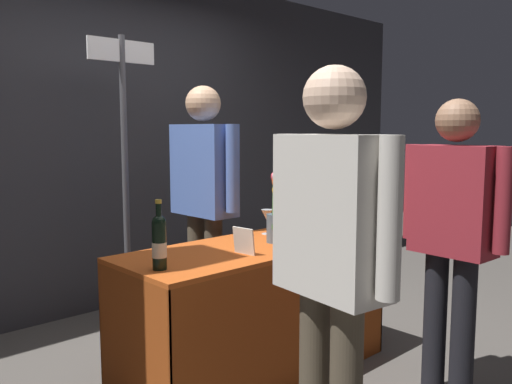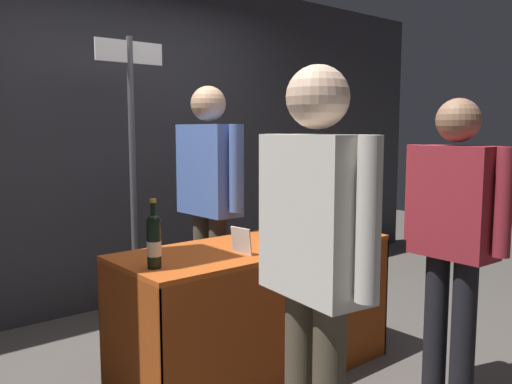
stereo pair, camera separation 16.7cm
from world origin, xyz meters
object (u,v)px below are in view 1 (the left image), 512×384
object	(u,v)px
wine_glass_mid	(287,230)
booth_signpost	(125,156)
wine_glass_near_vendor	(267,216)
featured_wine_bottle	(330,212)
tasting_table	(256,287)
flower_vase	(274,221)
vendor_presenter	(204,187)
taster_foreground_right	(332,248)
display_bottle_0	(294,205)

from	to	relation	value
wine_glass_mid	booth_signpost	world-z (taller)	booth_signpost
wine_glass_near_vendor	featured_wine_bottle	bearing A→B (deg)	-30.96
tasting_table	flower_vase	bearing A→B (deg)	-15.10
featured_wine_bottle	vendor_presenter	distance (m)	0.85
tasting_table	taster_foreground_right	distance (m)	1.19
featured_wine_bottle	wine_glass_mid	distance (m)	0.55
vendor_presenter	booth_signpost	world-z (taller)	booth_signpost
flower_vase	vendor_presenter	bearing A→B (deg)	88.37
wine_glass_near_vendor	taster_foreground_right	size ratio (longest dim) A/B	0.09
wine_glass_near_vendor	flower_vase	distance (m)	0.25
featured_wine_bottle	vendor_presenter	size ratio (longest dim) A/B	0.17
vendor_presenter	flower_vase	bearing A→B (deg)	-2.35
display_bottle_0	booth_signpost	size ratio (longest dim) A/B	0.17
display_bottle_0	wine_glass_mid	distance (m)	0.61
vendor_presenter	booth_signpost	xyz separation A→B (m)	(-0.32, 0.48, 0.20)
wine_glass_mid	taster_foreground_right	world-z (taller)	taster_foreground_right
booth_signpost	display_bottle_0	bearing A→B (deg)	-51.35
tasting_table	featured_wine_bottle	bearing A→B (deg)	-3.66
flower_vase	vendor_presenter	size ratio (longest dim) A/B	0.24
display_bottle_0	vendor_presenter	size ratio (longest dim) A/B	0.21
featured_wine_bottle	booth_signpost	size ratio (longest dim) A/B	0.14
tasting_table	taster_foreground_right	bearing A→B (deg)	-118.53
tasting_table	taster_foreground_right	size ratio (longest dim) A/B	0.98
tasting_table	display_bottle_0	distance (m)	0.71
featured_wine_bottle	wine_glass_near_vendor	xyz separation A→B (m)	(-0.35, 0.21, -0.01)
featured_wine_bottle	booth_signpost	world-z (taller)	booth_signpost
wine_glass_mid	vendor_presenter	world-z (taller)	vendor_presenter
flower_vase	booth_signpost	size ratio (longest dim) A/B	0.20
tasting_table	wine_glass_mid	size ratio (longest dim) A/B	11.59
wine_glass_mid	taster_foreground_right	bearing A→B (deg)	-127.00
wine_glass_near_vendor	wine_glass_mid	size ratio (longest dim) A/B	1.11
featured_wine_bottle	display_bottle_0	world-z (taller)	display_bottle_0
featured_wine_bottle	wine_glass_mid	size ratio (longest dim) A/B	2.12
display_bottle_0	booth_signpost	bearing A→B (deg)	128.65
wine_glass_mid	flower_vase	world-z (taller)	flower_vase
tasting_table	flower_vase	xyz separation A→B (m)	(0.12, -0.03, 0.37)
booth_signpost	flower_vase	bearing A→B (deg)	-75.62
featured_wine_bottle	taster_foreground_right	distance (m)	1.47
featured_wine_bottle	display_bottle_0	distance (m)	0.26
wine_glass_near_vendor	vendor_presenter	xyz separation A→B (m)	(-0.12, 0.48, 0.15)
tasting_table	featured_wine_bottle	size ratio (longest dim) A/B	5.46
vendor_presenter	tasting_table	bearing A→B (deg)	-12.40
tasting_table	taster_foreground_right	xyz separation A→B (m)	(-0.52, -0.96, 0.47)
display_bottle_0	taster_foreground_right	world-z (taller)	taster_foreground_right
display_bottle_0	taster_foreground_right	xyz separation A→B (m)	(-1.07, -1.18, 0.07)
booth_signpost	wine_glass_mid	bearing A→B (deg)	-78.69
featured_wine_bottle	taster_foreground_right	xyz separation A→B (m)	(-1.14, -0.92, 0.10)
flower_vase	vendor_presenter	xyz separation A→B (m)	(0.02, 0.68, 0.14)
wine_glass_mid	flower_vase	xyz separation A→B (m)	(0.04, 0.14, 0.03)
flower_vase	display_bottle_0	bearing A→B (deg)	29.39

